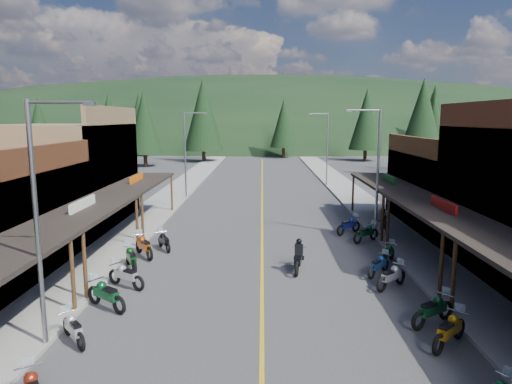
{
  "coord_description": "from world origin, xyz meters",
  "views": [
    {
      "loc": [
        -0.01,
        -19.88,
        7.43
      ],
      "look_at": [
        -0.37,
        7.37,
        3.0
      ],
      "focal_mm": 32.0,
      "sensor_mm": 36.0,
      "label": 1
    }
  ],
  "objects_px": {
    "bike_east_8": "(379,264)",
    "bike_east_9": "(388,253)",
    "bike_west_8": "(131,257)",
    "bike_west_7": "(126,274)",
    "bike_east_7": "(392,275)",
    "pine_1": "(140,119)",
    "bike_east_5": "(450,329)",
    "pine_4": "(366,119)",
    "bike_west_10": "(164,240)",
    "rider_on_bike": "(298,258)",
    "pedestrian_east_b": "(382,222)",
    "pine_0": "(39,123)",
    "pine_7": "(109,119)",
    "shop_west_3": "(63,175)",
    "pine_2": "(203,115)",
    "bike_west_5": "(73,327)",
    "bike_east_11": "(349,224)",
    "pine_10": "(144,122)",
    "streetlight_1": "(187,151)",
    "streetlight_2": "(376,167)",
    "pine_3": "(284,123)",
    "bike_east_10": "(366,232)",
    "pine_8": "(94,129)",
    "bike_west_6": "(106,293)",
    "pine_5": "(434,115)",
    "streetlight_0": "(40,214)",
    "pine_9": "(433,126)",
    "bike_east_6": "(433,309)",
    "streetlight_3": "(326,146)",
    "shop_east_3": "(462,190)",
    "bike_west_9": "(144,245)",
    "pine_11": "(422,120)"
  },
  "relations": [
    {
      "from": "shop_west_3",
      "to": "pine_7",
      "type": "distance_m",
      "value": 67.32
    },
    {
      "from": "bike_west_6",
      "to": "bike_east_6",
      "type": "distance_m",
      "value": 12.35
    },
    {
      "from": "streetlight_2",
      "to": "pine_3",
      "type": "relative_size",
      "value": 0.73
    },
    {
      "from": "bike_east_7",
      "to": "pine_4",
      "type": "bearing_deg",
      "value": 126.53
    },
    {
      "from": "streetlight_1",
      "to": "bike_west_10",
      "type": "xyz_separation_m",
      "value": [
        1.38,
        -16.82,
        -3.9
      ]
    },
    {
      "from": "bike_east_6",
      "to": "pine_4",
      "type": "bearing_deg",
      "value": 135.49
    },
    {
      "from": "shop_east_3",
      "to": "bike_east_8",
      "type": "height_order",
      "value": "shop_east_3"
    },
    {
      "from": "rider_on_bike",
      "to": "bike_west_7",
      "type": "bearing_deg",
      "value": -153.71
    },
    {
      "from": "pine_9",
      "to": "bike_west_6",
      "type": "bearing_deg",
      "value": -122.1
    },
    {
      "from": "bike_west_5",
      "to": "bike_east_10",
      "type": "height_order",
      "value": "bike_east_10"
    },
    {
      "from": "pine_10",
      "to": "pine_1",
      "type": "bearing_deg",
      "value": 106.7
    },
    {
      "from": "streetlight_3",
      "to": "pine_0",
      "type": "distance_m",
      "value": 56.86
    },
    {
      "from": "streetlight_2",
      "to": "pine_1",
      "type": "distance_m",
      "value": 69.35
    },
    {
      "from": "pine_0",
      "to": "pine_7",
      "type": "distance_m",
      "value": 16.14
    },
    {
      "from": "bike_east_9",
      "to": "streetlight_3",
      "type": "bearing_deg",
      "value": 121.6
    },
    {
      "from": "bike_east_8",
      "to": "bike_east_9",
      "type": "height_order",
      "value": "bike_east_9"
    },
    {
      "from": "streetlight_3",
      "to": "pine_7",
      "type": "relative_size",
      "value": 0.64
    },
    {
      "from": "streetlight_1",
      "to": "bike_west_9",
      "type": "relative_size",
      "value": 3.42
    },
    {
      "from": "shop_west_3",
      "to": "pine_2",
      "type": "distance_m",
      "value": 47.07
    },
    {
      "from": "pine_4",
      "to": "streetlight_1",
      "type": "bearing_deg",
      "value": -123.29
    },
    {
      "from": "shop_west_3",
      "to": "pine_2",
      "type": "bearing_deg",
      "value": 85.37
    },
    {
      "from": "shop_east_3",
      "to": "streetlight_0",
      "type": "distance_m",
      "value": 27.05
    },
    {
      "from": "streetlight_3",
      "to": "pine_2",
      "type": "distance_m",
      "value": 32.92
    },
    {
      "from": "pine_1",
      "to": "bike_east_5",
      "type": "xyz_separation_m",
      "value": [
        30.13,
        -75.83,
        -6.61
      ]
    },
    {
      "from": "rider_on_bike",
      "to": "pine_9",
      "type": "bearing_deg",
      "value": 72.76
    },
    {
      "from": "bike_west_7",
      "to": "bike_east_7",
      "type": "bearing_deg",
      "value": -57.39
    },
    {
      "from": "pine_10",
      "to": "bike_west_5",
      "type": "xyz_separation_m",
      "value": [
        11.73,
        -55.74,
        -6.23
      ]
    },
    {
      "from": "pine_5",
      "to": "bike_west_8",
      "type": "xyz_separation_m",
      "value": [
        -40.48,
        -70.23,
        -7.36
      ]
    },
    {
      "from": "pine_8",
      "to": "bike_west_5",
      "type": "height_order",
      "value": "pine_8"
    },
    {
      "from": "pine_1",
      "to": "pine_8",
      "type": "distance_m",
      "value": 30.09
    },
    {
      "from": "pine_8",
      "to": "pine_11",
      "type": "bearing_deg",
      "value": -2.73
    },
    {
      "from": "bike_east_5",
      "to": "bike_west_6",
      "type": "bearing_deg",
      "value": -147.44
    },
    {
      "from": "pine_3",
      "to": "bike_west_6",
      "type": "bearing_deg",
      "value": -98.33
    },
    {
      "from": "pine_3",
      "to": "pine_4",
      "type": "bearing_deg",
      "value": -23.2
    },
    {
      "from": "pine_0",
      "to": "bike_west_9",
      "type": "distance_m",
      "value": 67.44
    },
    {
      "from": "pine_3",
      "to": "bike_west_8",
      "type": "bearing_deg",
      "value": -99.27
    },
    {
      "from": "bike_east_9",
      "to": "bike_east_10",
      "type": "xyz_separation_m",
      "value": [
        -0.18,
        4.14,
        0.05
      ]
    },
    {
      "from": "bike_west_5",
      "to": "shop_west_3",
      "type": "bearing_deg",
      "value": 73.68
    },
    {
      "from": "pine_5",
      "to": "rider_on_bike",
      "type": "distance_m",
      "value": 77.77
    },
    {
      "from": "bike_west_8",
      "to": "bike_east_9",
      "type": "distance_m",
      "value": 13.01
    },
    {
      "from": "bike_west_5",
      "to": "bike_east_11",
      "type": "xyz_separation_m",
      "value": [
        11.87,
        14.67,
        0.08
      ]
    },
    {
      "from": "bike_west_10",
      "to": "pedestrian_east_b",
      "type": "distance_m",
      "value": 13.46
    },
    {
      "from": "pine_7",
      "to": "bike_east_5",
      "type": "height_order",
      "value": "pine_7"
    },
    {
      "from": "streetlight_0",
      "to": "bike_west_6",
      "type": "xyz_separation_m",
      "value": [
        0.84,
        2.99,
        -3.8
      ]
    },
    {
      "from": "streetlight_0",
      "to": "bike_east_8",
      "type": "xyz_separation_m",
      "value": [
        12.51,
        7.04,
        -3.9
      ]
    },
    {
      "from": "bike_east_6",
      "to": "pine_3",
      "type": "bearing_deg",
      "value": 147.7
    },
    {
      "from": "pine_9",
      "to": "bike_east_10",
      "type": "distance_m",
      "value": 42.31
    },
    {
      "from": "pine_2",
      "to": "pine_7",
      "type": "height_order",
      "value": "pine_2"
    },
    {
      "from": "streetlight_0",
      "to": "bike_east_6",
      "type": "bearing_deg",
      "value": 7.68
    },
    {
      "from": "bike_west_10",
      "to": "rider_on_bike",
      "type": "height_order",
      "value": "rider_on_bike"
    }
  ]
}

